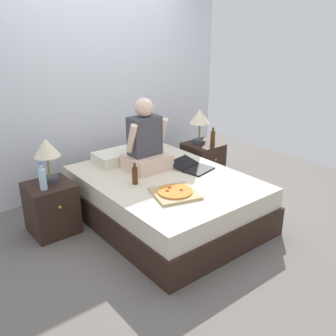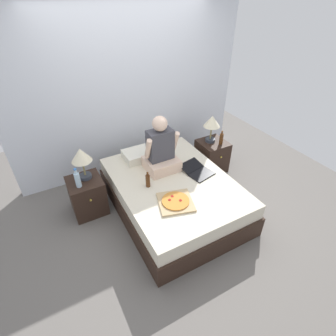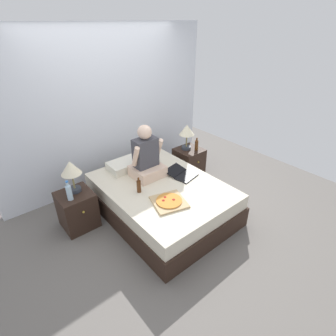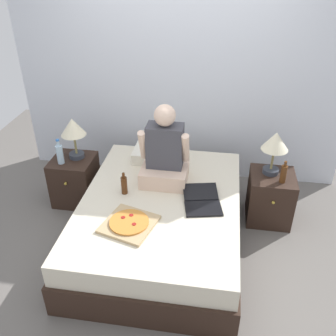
{
  "view_description": "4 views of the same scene",
  "coord_description": "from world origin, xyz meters",
  "px_view_note": "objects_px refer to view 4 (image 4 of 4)",
  "views": [
    {
      "loc": [
        -2.23,
        -2.84,
        2.02
      ],
      "look_at": [
        -0.07,
        -0.14,
        0.66
      ],
      "focal_mm": 40.0,
      "sensor_mm": 36.0,
      "label": 1
    },
    {
      "loc": [
        -1.38,
        -2.37,
        2.65
      ],
      "look_at": [
        -0.07,
        0.02,
        0.7
      ],
      "focal_mm": 28.0,
      "sensor_mm": 36.0,
      "label": 2
    },
    {
      "loc": [
        -1.9,
        -2.42,
        2.52
      ],
      "look_at": [
        0.06,
        -0.08,
        0.78
      ],
      "focal_mm": 28.0,
      "sensor_mm": 36.0,
      "label": 3
    },
    {
      "loc": [
        0.49,
        -2.71,
        2.54
      ],
      "look_at": [
        0.07,
        0.03,
        0.82
      ],
      "focal_mm": 40.0,
      "sensor_mm": 36.0,
      "label": 4
    }
  ],
  "objects_px": {
    "nightstand_right": "(270,197)",
    "lamp_on_right_nightstand": "(275,144)",
    "water_bottle": "(60,154)",
    "person_seated": "(165,154)",
    "lamp_on_left_nightstand": "(73,130)",
    "bed": "(161,221)",
    "pizza_box": "(129,223)",
    "nightstand_left": "(75,180)",
    "laptop": "(202,203)",
    "beer_bottle": "(284,174)",
    "beer_bottle_on_bed": "(124,185)"
  },
  "relations": [
    {
      "from": "water_bottle",
      "to": "person_seated",
      "type": "relative_size",
      "value": 0.35
    },
    {
      "from": "bed",
      "to": "laptop",
      "type": "relative_size",
      "value": 4.17
    },
    {
      "from": "laptop",
      "to": "nightstand_right",
      "type": "bearing_deg",
      "value": 39.43
    },
    {
      "from": "laptop",
      "to": "pizza_box",
      "type": "bearing_deg",
      "value": -147.01
    },
    {
      "from": "water_bottle",
      "to": "person_seated",
      "type": "bearing_deg",
      "value": -5.68
    },
    {
      "from": "lamp_on_left_nightstand",
      "to": "beer_bottle",
      "type": "distance_m",
      "value": 2.15
    },
    {
      "from": "pizza_box",
      "to": "water_bottle",
      "type": "bearing_deg",
      "value": 138.33
    },
    {
      "from": "beer_bottle",
      "to": "nightstand_left",
      "type": "bearing_deg",
      "value": 177.36
    },
    {
      "from": "lamp_on_left_nightstand",
      "to": "water_bottle",
      "type": "relative_size",
      "value": 1.63
    },
    {
      "from": "nightstand_left",
      "to": "pizza_box",
      "type": "xyz_separation_m",
      "value": [
        0.86,
        -0.92,
        0.26
      ]
    },
    {
      "from": "laptop",
      "to": "pizza_box",
      "type": "height_order",
      "value": "laptop"
    },
    {
      "from": "nightstand_left",
      "to": "beer_bottle",
      "type": "bearing_deg",
      "value": -2.64
    },
    {
      "from": "beer_bottle_on_bed",
      "to": "person_seated",
      "type": "bearing_deg",
      "value": 39.97
    },
    {
      "from": "lamp_on_right_nightstand",
      "to": "lamp_on_left_nightstand",
      "type": "bearing_deg",
      "value": 180.0
    },
    {
      "from": "lamp_on_left_nightstand",
      "to": "water_bottle",
      "type": "height_order",
      "value": "lamp_on_left_nightstand"
    },
    {
      "from": "person_seated",
      "to": "pizza_box",
      "type": "height_order",
      "value": "person_seated"
    },
    {
      "from": "water_bottle",
      "to": "person_seated",
      "type": "xyz_separation_m",
      "value": [
        1.12,
        -0.11,
        0.15
      ]
    },
    {
      "from": "beer_bottle",
      "to": "laptop",
      "type": "height_order",
      "value": "beer_bottle"
    },
    {
      "from": "water_bottle",
      "to": "nightstand_right",
      "type": "relative_size",
      "value": 0.53
    },
    {
      "from": "nightstand_left",
      "to": "lamp_on_right_nightstand",
      "type": "relative_size",
      "value": 1.17
    },
    {
      "from": "water_bottle",
      "to": "laptop",
      "type": "relative_size",
      "value": 0.58
    },
    {
      "from": "nightstand_right",
      "to": "beer_bottle",
      "type": "height_order",
      "value": "beer_bottle"
    },
    {
      "from": "person_seated",
      "to": "pizza_box",
      "type": "relative_size",
      "value": 1.58
    },
    {
      "from": "nightstand_right",
      "to": "lamp_on_right_nightstand",
      "type": "xyz_separation_m",
      "value": [
        -0.03,
        0.05,
        0.59
      ]
    },
    {
      "from": "water_bottle",
      "to": "lamp_on_right_nightstand",
      "type": "bearing_deg",
      "value": 3.73
    },
    {
      "from": "bed",
      "to": "laptop",
      "type": "distance_m",
      "value": 0.47
    },
    {
      "from": "water_bottle",
      "to": "lamp_on_right_nightstand",
      "type": "xyz_separation_m",
      "value": [
        2.15,
        0.14,
        0.22
      ]
    },
    {
      "from": "water_bottle",
      "to": "bed",
      "type": "bearing_deg",
      "value": -21.04
    },
    {
      "from": "nightstand_right",
      "to": "lamp_on_right_nightstand",
      "type": "distance_m",
      "value": 0.59
    },
    {
      "from": "bed",
      "to": "person_seated",
      "type": "height_order",
      "value": "person_seated"
    },
    {
      "from": "beer_bottle",
      "to": "beer_bottle_on_bed",
      "type": "relative_size",
      "value": 1.05
    },
    {
      "from": "nightstand_left",
      "to": "water_bottle",
      "type": "distance_m",
      "value": 0.39
    },
    {
      "from": "pizza_box",
      "to": "lamp_on_left_nightstand",
      "type": "bearing_deg",
      "value": 129.98
    },
    {
      "from": "lamp_on_left_nightstand",
      "to": "pizza_box",
      "type": "height_order",
      "value": "lamp_on_left_nightstand"
    },
    {
      "from": "beer_bottle",
      "to": "beer_bottle_on_bed",
      "type": "bearing_deg",
      "value": -165.41
    },
    {
      "from": "bed",
      "to": "nightstand_left",
      "type": "relative_size",
      "value": 3.75
    },
    {
      "from": "lamp_on_left_nightstand",
      "to": "bed",
      "type": "bearing_deg",
      "value": -29.65
    },
    {
      "from": "bed",
      "to": "lamp_on_left_nightstand",
      "type": "relative_size",
      "value": 4.38
    },
    {
      "from": "bed",
      "to": "nightstand_left",
      "type": "bearing_deg",
      "value": 153.45
    },
    {
      "from": "laptop",
      "to": "beer_bottle",
      "type": "bearing_deg",
      "value": 31.31
    },
    {
      "from": "nightstand_right",
      "to": "lamp_on_right_nightstand",
      "type": "relative_size",
      "value": 1.17
    },
    {
      "from": "beer_bottle",
      "to": "person_seated",
      "type": "bearing_deg",
      "value": -174.9
    },
    {
      "from": "lamp_on_right_nightstand",
      "to": "pizza_box",
      "type": "relative_size",
      "value": 0.91
    },
    {
      "from": "lamp_on_left_nightstand",
      "to": "beer_bottle",
      "type": "height_order",
      "value": "lamp_on_left_nightstand"
    },
    {
      "from": "laptop",
      "to": "lamp_on_right_nightstand",
      "type": "bearing_deg",
      "value": 43.23
    },
    {
      "from": "lamp_on_right_nightstand",
      "to": "laptop",
      "type": "bearing_deg",
      "value": -136.77
    },
    {
      "from": "water_bottle",
      "to": "person_seated",
      "type": "distance_m",
      "value": 1.13
    },
    {
      "from": "bed",
      "to": "lamp_on_right_nightstand",
      "type": "distance_m",
      "value": 1.32
    },
    {
      "from": "bed",
      "to": "laptop",
      "type": "bearing_deg",
      "value": -3.48
    },
    {
      "from": "nightstand_left",
      "to": "pizza_box",
      "type": "height_order",
      "value": "pizza_box"
    }
  ]
}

